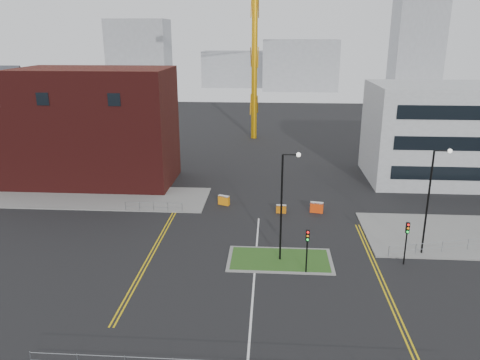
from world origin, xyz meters
name	(u,v)px	position (x,y,z in m)	size (l,w,h in m)	color
ground	(251,315)	(0.00, 0.00, 0.00)	(200.00, 200.00, 0.00)	black
pavement_left	(85,197)	(-20.00, 22.00, 0.06)	(28.00, 8.00, 0.12)	slate
island_kerb	(280,260)	(2.00, 8.00, 0.04)	(8.60, 4.60, 0.08)	slate
grass_island	(280,260)	(2.00, 8.00, 0.06)	(8.00, 4.00, 0.12)	#24521B
brick_building	(74,128)	(-22.97, 28.00, 6.85)	(24.20, 10.07, 14.24)	#491312
office_block	(472,133)	(26.01, 31.97, 6.00)	(25.00, 12.20, 12.00)	#A1A3A5
streetlamp_island	(284,199)	(2.22, 8.00, 5.41)	(1.46, 0.36, 9.18)	black
streetlamp_right_near	(432,194)	(14.22, 10.00, 5.41)	(1.46, 0.36, 9.18)	black
traffic_light_island	(307,243)	(4.00, 5.98, 2.57)	(0.28, 0.33, 3.65)	black
traffic_light_right	(407,235)	(12.00, 7.98, 2.57)	(0.28, 0.33, 3.65)	black
railing_left	(154,206)	(-11.00, 18.00, 0.74)	(6.05, 0.05, 1.10)	gray
centre_line	(253,299)	(0.00, 2.00, 0.01)	(0.15, 30.00, 0.01)	silver
yellow_left_a	(154,246)	(-9.00, 10.00, 0.01)	(0.12, 24.00, 0.01)	gold
yellow_left_b	(158,246)	(-8.70, 10.00, 0.01)	(0.12, 24.00, 0.01)	gold
yellow_right_a	(377,275)	(9.50, 6.00, 0.01)	(0.12, 20.00, 0.01)	gold
yellow_right_b	(381,275)	(9.80, 6.00, 0.01)	(0.12, 20.00, 0.01)	gold
skyline_a	(140,57)	(-40.00, 120.00, 11.00)	(18.00, 12.00, 22.00)	gray
skyline_b	(300,65)	(10.00, 130.00, 8.00)	(24.00, 12.00, 16.00)	gray
skyline_c	(417,47)	(45.00, 125.00, 14.00)	(14.00, 12.00, 28.00)	gray
skyline_d	(246,69)	(-8.00, 140.00, 6.00)	(30.00, 12.00, 12.00)	gray
barrier_left	(224,200)	(-3.92, 20.72, 0.57)	(1.30, 0.87, 1.05)	orange
barrier_mid	(281,209)	(2.28, 18.70, 0.48)	(1.06, 0.39, 0.88)	#C6660B
barrier_right	(317,207)	(5.97, 19.09, 0.61)	(1.39, 0.69, 1.12)	#F1430D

